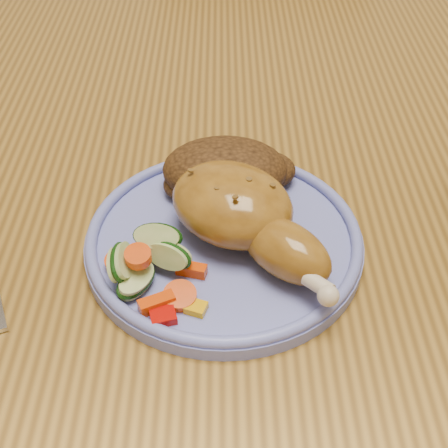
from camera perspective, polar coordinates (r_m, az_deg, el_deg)
The scene contains 7 objects.
dining_table at distance 0.66m, azimuth 7.16°, elevation -1.96°, with size 0.90×1.40×0.75m.
chair_far at distance 1.26m, azimuth 3.69°, elevation 12.36°, with size 0.42×0.42×0.91m.
plate at distance 0.53m, azimuth 0.00°, elevation -1.69°, with size 0.23×0.23×0.01m, color #6871C7.
plate_rim at distance 0.52m, azimuth 0.00°, elevation -0.82°, with size 0.23×0.23×0.01m, color #6871C7.
chicken_leg at distance 0.50m, azimuth 1.90°, elevation 0.87°, with size 0.15×0.17×0.06m.
rice_pilaf at distance 0.56m, azimuth 0.33°, elevation 4.88°, with size 0.12×0.08×0.05m.
vegetable_pile at distance 0.48m, azimuth -7.11°, elevation -3.69°, with size 0.09×0.09×0.04m.
Camera 1 is at (-0.08, -0.47, 1.12)m, focal length 50.00 mm.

